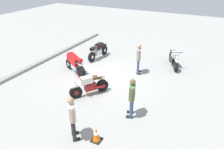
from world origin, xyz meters
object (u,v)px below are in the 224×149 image
object	(u,v)px
motorcycle_cream_vintage	(90,85)
person_in_gray_shirt	(139,57)
motorcycle_red_sportbike	(75,63)
person_in_green_shirt	(132,96)
motorcycle_silver_cruiser	(174,58)
traffic_cone	(96,135)
motorcycle_black_cruiser	(98,51)
person_in_white_shirt	(72,116)

from	to	relation	value
motorcycle_cream_vintage	person_in_gray_shirt	size ratio (longest dim) A/B	0.99
motorcycle_red_sportbike	person_in_gray_shirt	world-z (taller)	person_in_gray_shirt
person_in_green_shirt	motorcycle_silver_cruiser	bearing A→B (deg)	-111.44
motorcycle_cream_vintage	traffic_cone	world-z (taller)	motorcycle_cream_vintage
motorcycle_black_cruiser	motorcycle_silver_cruiser	world-z (taller)	same
motorcycle_cream_vintage	motorcycle_red_sportbike	world-z (taller)	motorcycle_red_sportbike
person_in_gray_shirt	traffic_cone	bearing A→B (deg)	-102.90
motorcycle_silver_cruiser	traffic_cone	world-z (taller)	motorcycle_silver_cruiser
traffic_cone	person_in_white_shirt	bearing A→B (deg)	107.54
person_in_white_shirt	motorcycle_red_sportbike	bearing A→B (deg)	81.29
motorcycle_red_sportbike	person_in_gray_shirt	distance (m)	3.62
person_in_gray_shirt	motorcycle_cream_vintage	bearing A→B (deg)	-130.10
motorcycle_black_cruiser	traffic_cone	xyz separation A→B (m)	(-6.58, -3.79, -0.26)
motorcycle_black_cruiser	motorcycle_cream_vintage	xyz separation A→B (m)	(-4.10, -1.95, -0.03)
motorcycle_black_cruiser	person_in_gray_shirt	xyz separation A→B (m)	(-0.91, -3.17, 0.47)
motorcycle_silver_cruiser	person_in_white_shirt	distance (m)	7.98
person_in_white_shirt	motorcycle_cream_vintage	bearing A→B (deg)	67.22
motorcycle_black_cruiser	person_in_gray_shirt	distance (m)	3.33
motorcycle_red_sportbike	motorcycle_cream_vintage	bearing A→B (deg)	166.21
motorcycle_cream_vintage	person_in_white_shirt	xyz separation A→B (m)	(-2.73, -1.06, 0.48)
motorcycle_red_sportbike	motorcycle_silver_cruiser	size ratio (longest dim) A/B	0.95
motorcycle_red_sportbike	person_in_white_shirt	world-z (taller)	person_in_white_shirt
person_in_green_shirt	traffic_cone	distance (m)	2.06
motorcycle_silver_cruiser	traffic_cone	size ratio (longest dim) A/B	3.69
traffic_cone	person_in_gray_shirt	bearing A→B (deg)	6.26
person_in_green_shirt	motorcycle_cream_vintage	bearing A→B (deg)	-31.91
motorcycle_black_cruiser	traffic_cone	distance (m)	7.60
motorcycle_cream_vintage	motorcycle_silver_cruiser	world-z (taller)	motorcycle_silver_cruiser
person_in_white_shirt	person_in_green_shirt	size ratio (longest dim) A/B	1.01
motorcycle_red_sportbike	motorcycle_silver_cruiser	world-z (taller)	motorcycle_red_sportbike
motorcycle_black_cruiser	traffic_cone	world-z (taller)	motorcycle_black_cruiser
person_in_white_shirt	person_in_green_shirt	world-z (taller)	person_in_white_shirt
motorcycle_red_sportbike	person_in_green_shirt	bearing A→B (deg)	177.90
person_in_white_shirt	traffic_cone	xyz separation A→B (m)	(0.25, -0.78, -0.71)
person_in_gray_shirt	person_in_green_shirt	xyz separation A→B (m)	(-3.81, -1.16, -0.03)
person_in_green_shirt	person_in_white_shirt	bearing A→B (deg)	40.69
person_in_gray_shirt	motorcycle_black_cruiser	bearing A→B (deg)	144.74
motorcycle_cream_vintage	motorcycle_silver_cruiser	xyz separation A→B (m)	(5.05, -2.80, 0.03)
motorcycle_black_cruiser	person_in_gray_shirt	bearing A→B (deg)	-101.70
motorcycle_silver_cruiser	person_in_green_shirt	world-z (taller)	person_in_green_shirt
motorcycle_black_cruiser	person_in_green_shirt	distance (m)	6.42
motorcycle_black_cruiser	person_in_green_shirt	bearing A→B (deg)	-133.10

